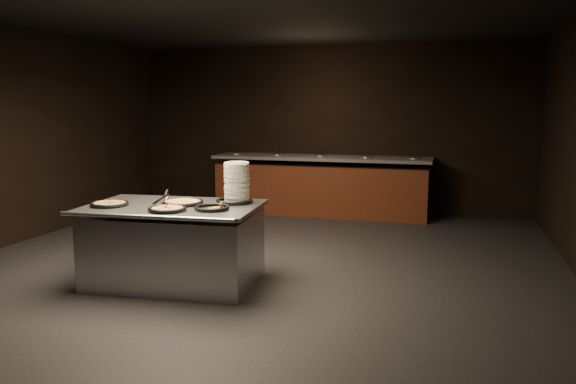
# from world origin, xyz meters

# --- Properties ---
(room) EXTENTS (7.02, 8.02, 2.92)m
(room) POSITION_xyz_m (0.00, 0.00, 1.45)
(room) COLOR black
(room) RESTS_ON ground
(salad_bar) EXTENTS (3.70, 0.83, 1.18)m
(salad_bar) POSITION_xyz_m (0.00, 3.56, 0.44)
(salad_bar) COLOR #5B2315
(salad_bar) RESTS_ON ground
(serving_counter) EXTENTS (1.84, 1.27, 0.84)m
(serving_counter) POSITION_xyz_m (-0.60, -0.59, 0.40)
(serving_counter) COLOR #B7BABF
(serving_counter) RESTS_ON ground
(plate_stack) EXTENTS (0.27, 0.27, 0.42)m
(plate_stack) POSITION_xyz_m (-0.02, -0.26, 1.05)
(plate_stack) COLOR silver
(plate_stack) RESTS_ON serving_counter
(pan_veggie_whole) EXTENTS (0.38, 0.38, 0.04)m
(pan_veggie_whole) POSITION_xyz_m (-1.20, -0.81, 0.86)
(pan_veggie_whole) COLOR black
(pan_veggie_whole) RESTS_ON serving_counter
(pan_cheese_whole) EXTENTS (0.43, 0.43, 0.04)m
(pan_cheese_whole) POSITION_xyz_m (-0.53, -0.51, 0.86)
(pan_cheese_whole) COLOR black
(pan_cheese_whole) RESTS_ON serving_counter
(pan_cheese_slices_a) EXTENTS (0.39, 0.39, 0.04)m
(pan_cheese_slices_a) POSITION_xyz_m (-0.04, -0.27, 0.86)
(pan_cheese_slices_a) COLOR black
(pan_cheese_slices_a) RESTS_ON serving_counter
(pan_cheese_slices_b) EXTENTS (0.37, 0.37, 0.04)m
(pan_cheese_slices_b) POSITION_xyz_m (-0.49, -0.90, 0.86)
(pan_cheese_slices_b) COLOR black
(pan_cheese_slices_b) RESTS_ON serving_counter
(pan_veggie_slices) EXTENTS (0.35, 0.35, 0.04)m
(pan_veggie_slices) POSITION_xyz_m (-0.10, -0.71, 0.86)
(pan_veggie_slices) COLOR black
(pan_veggie_slices) RESTS_ON serving_counter
(server_left) EXTENTS (0.14, 0.31, 0.15)m
(server_left) POSITION_xyz_m (-0.67, -0.60, 0.91)
(server_left) COLOR #B7BABF
(server_left) RESTS_ON serving_counter
(server_right) EXTENTS (0.34, 0.14, 0.16)m
(server_right) POSITION_xyz_m (-0.53, -0.88, 0.92)
(server_right) COLOR #B7BABF
(server_right) RESTS_ON serving_counter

